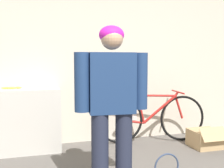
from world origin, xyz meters
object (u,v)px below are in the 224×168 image
object	(u,v)px
bicycle	(151,117)
cardboard_box	(205,138)
banana	(11,88)
person	(112,99)

from	to	relation	value
bicycle	cardboard_box	xyz separation A→B (m)	(0.66, -0.44, -0.26)
banana	bicycle	bearing A→B (deg)	-3.51
person	banana	xyz separation A→B (m)	(-1.02, 1.44, -0.00)
bicycle	cardboard_box	distance (m)	0.83
person	bicycle	size ratio (longest dim) A/B	0.93
bicycle	banana	distance (m)	2.09
bicycle	banana	bearing A→B (deg)	-176.12
person	banana	size ratio (longest dim) A/B	5.74
person	cardboard_box	world-z (taller)	person
banana	cardboard_box	size ratio (longest dim) A/B	0.60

